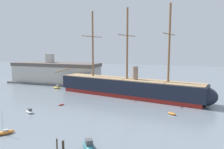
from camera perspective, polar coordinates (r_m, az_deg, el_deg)
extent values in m
cube|color=maroon|center=(80.82, 3.94, -5.32)|extent=(54.19, 18.46, 1.40)
cube|color=black|center=(80.19, 3.96, -3.09)|extent=(56.45, 19.23, 4.99)
ellipsoid|color=black|center=(94.51, -10.11, -2.04)|extent=(11.35, 9.38, 6.39)
ellipsoid|color=black|center=(72.74, 22.44, -5.26)|extent=(11.35, 9.38, 6.39)
cube|color=#9E7F5B|center=(79.76, 3.98, -1.22)|extent=(55.22, 18.35, 0.30)
cylinder|color=brown|center=(86.89, -5.13, 7.94)|extent=(0.70, 0.70, 25.95)
cylinder|color=brown|center=(86.99, -5.15, 9.99)|extent=(2.92, 13.21, 0.28)
cylinder|color=brown|center=(78.91, 4.06, 8.03)|extent=(0.70, 0.70, 25.95)
cylinder|color=brown|center=(79.01, 4.08, 10.29)|extent=(2.92, 13.21, 0.28)
cylinder|color=brown|center=(73.31, 14.96, 7.87)|extent=(0.70, 0.70, 25.95)
cylinder|color=brown|center=(73.42, 15.04, 10.30)|extent=(2.92, 13.21, 0.28)
cylinder|color=brown|center=(98.07, -12.96, 1.05)|extent=(8.76, 2.23, 2.66)
cylinder|color=gray|center=(78.01, 6.19, 0.30)|extent=(2.00, 2.00, 4.99)
ellipsoid|color=orange|center=(51.98, -26.65, -13.64)|extent=(3.30, 4.03, 0.77)
cube|color=#B2ADA3|center=(51.86, -26.45, -13.16)|extent=(1.13, 1.21, 0.41)
cylinder|color=silver|center=(51.13, -27.04, -10.97)|extent=(0.10, 0.10, 4.66)
ellipsoid|color=#236670|center=(41.12, -6.20, -18.31)|extent=(4.17, 4.74, 1.05)
cube|color=#4C4C51|center=(40.49, -6.13, -17.42)|extent=(1.80, 1.83, 1.05)
ellipsoid|color=silver|center=(64.96, -21.03, -9.21)|extent=(3.51, 2.79, 0.76)
cube|color=#4C4C51|center=(64.59, -20.98, -8.74)|extent=(1.30, 1.26, 0.76)
ellipsoid|color=#B22D28|center=(70.50, -13.30, -7.76)|extent=(1.59, 2.19, 0.47)
cube|color=beige|center=(70.46, -13.30, -7.62)|extent=(0.76, 0.46, 0.07)
ellipsoid|color=orange|center=(61.74, 15.58, -9.93)|extent=(2.69, 2.39, 0.60)
cube|color=#4C4C51|center=(61.67, 15.58, -9.73)|extent=(0.74, 0.89, 0.09)
ellipsoid|color=gold|center=(98.75, -14.39, -3.38)|extent=(3.91, 1.90, 0.88)
cube|color=#B2ADA3|center=(98.46, -14.28, -2.99)|extent=(1.24, 1.12, 0.88)
ellipsoid|color=gold|center=(77.21, 24.40, -6.89)|extent=(1.86, 2.37, 0.52)
cube|color=beige|center=(77.17, 24.41, -6.75)|extent=(0.81, 0.55, 0.08)
ellipsoid|color=#7FB2D6|center=(93.35, 5.75, -3.73)|extent=(2.80, 4.99, 1.10)
cube|color=#4C4C51|center=(92.87, 5.74, -3.24)|extent=(1.52, 1.65, 1.10)
cylinder|color=#423323|center=(41.19, -14.41, -17.56)|extent=(0.27, 0.27, 2.20)
cylinder|color=#382B1E|center=(41.38, -12.84, -17.81)|extent=(0.44, 0.44, 1.67)
cube|color=#565659|center=(113.79, -14.56, -2.03)|extent=(48.84, 15.78, 0.80)
cube|color=#BCB7AD|center=(113.18, -14.63, 0.17)|extent=(44.40, 13.15, 8.01)
cube|color=#5B514C|center=(112.71, -14.71, 2.62)|extent=(45.29, 13.41, 1.67)
cube|color=#BCB7AD|center=(114.41, -16.14, 4.21)|extent=(3.20, 3.20, 4.62)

